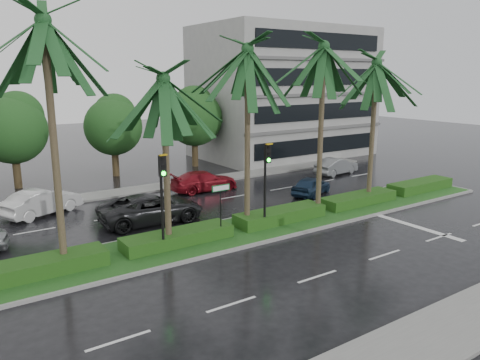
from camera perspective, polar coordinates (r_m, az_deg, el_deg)
ground at (r=22.44m, az=0.53°, el=-7.33°), size 120.00×120.00×0.00m
near_sidewalk at (r=15.93m, az=22.98°, el=-17.03°), size 40.00×2.40×0.12m
far_sidewalk at (r=32.59m, az=-11.59°, el=-1.08°), size 40.00×2.00×0.12m
median at (r=23.20m, az=-0.88°, el=-6.44°), size 36.00×4.00×0.15m
hedge at (r=23.08m, az=-0.89°, el=-5.57°), size 35.20×1.40×0.60m
lane_markings at (r=23.90m, az=7.15°, el=-6.14°), size 34.00×13.06×0.01m
palm_row at (r=21.26m, az=-3.87°, el=13.16°), size 26.30×4.20×10.25m
signal_median_left at (r=19.92m, az=-9.44°, el=-1.09°), size 0.34×0.42×4.36m
signal_median_right at (r=22.70m, az=3.23°, el=0.77°), size 0.34×0.42×4.36m
street_sign at (r=21.66m, az=-2.36°, el=-2.19°), size 0.95×0.09×2.60m
bg_trees at (r=36.55m, az=-17.77°, el=6.99°), size 32.83×5.30×7.66m
building at (r=45.74m, az=5.27°, el=10.56°), size 16.00×10.00×12.00m
car_white at (r=28.43m, az=-22.98°, el=-2.48°), size 3.24×4.70×1.47m
car_darkgrey at (r=25.27m, az=-10.73°, el=-3.41°), size 2.82×5.65×1.54m
car_red at (r=31.65m, az=-4.39°, el=-0.12°), size 2.14×4.73×1.34m
car_blue at (r=30.84m, az=8.68°, el=-0.69°), size 2.73×3.88×1.23m
car_grey at (r=37.57m, az=11.66°, el=1.67°), size 1.88×4.11×1.31m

